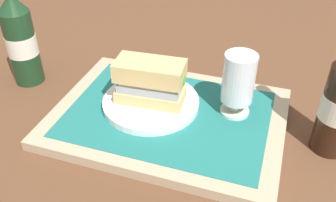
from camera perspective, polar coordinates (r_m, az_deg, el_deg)
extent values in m
plane|color=brown|center=(0.74, 0.00, -3.14)|extent=(3.00, 3.00, 0.00)
cube|color=tan|center=(0.73, 0.00, -2.53)|extent=(0.44, 0.32, 0.02)
cube|color=#1E6B66|center=(0.73, 0.00, -1.88)|extent=(0.38, 0.27, 0.00)
cylinder|color=white|center=(0.74, -2.61, -0.21)|extent=(0.19, 0.19, 0.01)
cube|color=tan|center=(0.73, -2.65, 0.99)|extent=(0.13, 0.07, 0.02)
cube|color=#9EA3A8|center=(0.72, -2.70, 2.30)|extent=(0.12, 0.06, 0.02)
cube|color=silver|center=(0.71, -2.72, 3.10)|extent=(0.11, 0.06, 0.01)
sphere|color=#47932D|center=(0.70, 1.26, 3.23)|extent=(0.04, 0.04, 0.04)
cube|color=tan|center=(0.70, -2.77, 4.61)|extent=(0.13, 0.07, 0.04)
cylinder|color=silver|center=(0.74, 10.07, -1.46)|extent=(0.06, 0.06, 0.01)
cylinder|color=silver|center=(0.73, 10.19, -0.52)|extent=(0.01, 0.01, 0.02)
cylinder|color=silver|center=(0.70, 10.70, 3.42)|extent=(0.06, 0.06, 0.09)
cylinder|color=gold|center=(0.70, 10.56, 2.39)|extent=(0.06, 0.06, 0.06)
cylinder|color=white|center=(0.68, 10.90, 5.01)|extent=(0.05, 0.05, 0.01)
cylinder|color=#19381E|center=(0.88, -21.19, 7.53)|extent=(0.06, 0.06, 0.17)
cylinder|color=silver|center=(0.87, -21.31, 8.00)|extent=(0.07, 0.07, 0.05)
cone|color=#19381E|center=(0.84, -22.71, 13.60)|extent=(0.06, 0.06, 0.04)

